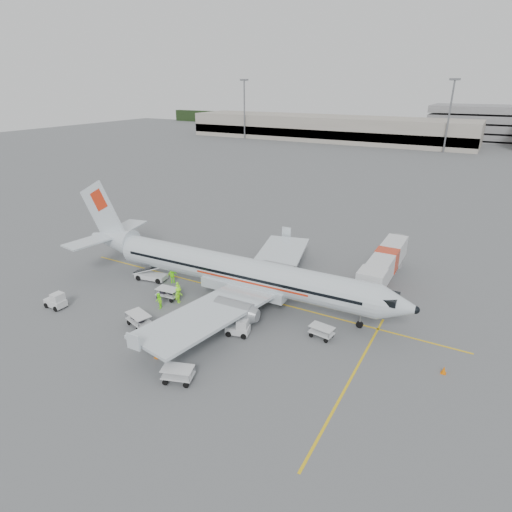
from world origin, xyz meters
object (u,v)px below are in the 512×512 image
object	(u,v)px
aircraft	(239,252)
jet_bridge	(385,267)
tug_mid	(220,310)
tug_aft	(55,300)
belt_loader	(151,269)
tug_fore	(238,327)

from	to	relation	value
aircraft	jet_bridge	bearing A→B (deg)	38.94
aircraft	jet_bridge	size ratio (longest dim) A/B	2.39
tug_mid	tug_aft	xyz separation A→B (m)	(-15.63, -6.28, -0.01)
belt_loader	tug_aft	distance (m)	10.46
belt_loader	tug_mid	world-z (taller)	belt_loader
belt_loader	jet_bridge	bearing A→B (deg)	16.81
tug_mid	aircraft	bearing A→B (deg)	102.38
belt_loader	tug_aft	size ratio (longest dim) A/B	2.24
tug_aft	aircraft	bearing A→B (deg)	36.53
jet_bridge	tug_aft	size ratio (longest dim) A/B	7.40
tug_fore	tug_mid	distance (m)	3.47
jet_bridge	belt_loader	bearing A→B (deg)	-154.03
aircraft	belt_loader	distance (m)	11.90
tug_fore	tug_aft	xyz separation A→B (m)	(-18.68, -4.63, 0.02)
jet_bridge	tug_aft	distance (m)	34.98
aircraft	belt_loader	bearing A→B (deg)	-176.41
tug_mid	tug_fore	bearing A→B (deg)	-22.21
jet_bridge	tug_mid	xyz separation A→B (m)	(-11.99, -15.14, -1.24)
tug_aft	jet_bridge	bearing A→B (deg)	39.06
aircraft	belt_loader	world-z (taller)	aircraft
jet_bridge	belt_loader	world-z (taller)	jet_bridge
tug_fore	tug_aft	distance (m)	19.25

